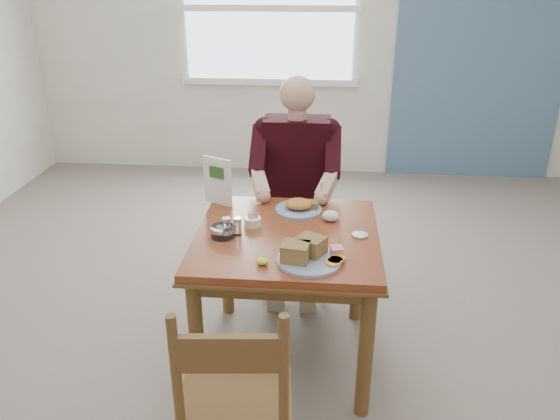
# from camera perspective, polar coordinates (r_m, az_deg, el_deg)

# --- Properties ---
(floor) EXTENTS (6.00, 6.00, 0.00)m
(floor) POSITION_cam_1_polar(r_m,az_deg,el_deg) (3.11, 0.67, -14.89)
(floor) COLOR slate
(floor) RESTS_ON ground
(wall_back) EXTENTS (5.50, 0.00, 5.50)m
(wall_back) POSITION_cam_1_polar(r_m,az_deg,el_deg) (5.44, 3.29, 18.20)
(wall_back) COLOR silver
(wall_back) RESTS_ON ground
(accent_panel) EXTENTS (1.60, 0.02, 2.80)m
(accent_panel) POSITION_cam_1_polar(r_m,az_deg,el_deg) (5.60, 20.63, 16.96)
(accent_panel) COLOR slate
(accent_panel) RESTS_ON ground
(lemon_wedge) EXTENTS (0.07, 0.06, 0.03)m
(lemon_wedge) POSITION_cam_1_polar(r_m,az_deg,el_deg) (2.42, -1.84, -5.40)
(lemon_wedge) COLOR yellow
(lemon_wedge) RESTS_ON table
(napkin) EXTENTS (0.11, 0.10, 0.06)m
(napkin) POSITION_cam_1_polar(r_m,az_deg,el_deg) (2.83, 5.31, -0.61)
(napkin) COLOR white
(napkin) RESTS_ON table
(metal_dish) EXTENTS (0.08, 0.08, 0.01)m
(metal_dish) POSITION_cam_1_polar(r_m,az_deg,el_deg) (2.70, 8.35, -2.61)
(metal_dish) COLOR silver
(metal_dish) RESTS_ON table
(window) EXTENTS (1.72, 0.04, 1.42)m
(window) POSITION_cam_1_polar(r_m,az_deg,el_deg) (5.42, -1.18, 20.33)
(window) COLOR white
(window) RESTS_ON wall_back
(table) EXTENTS (0.92, 0.92, 0.75)m
(table) POSITION_cam_1_polar(r_m,az_deg,el_deg) (2.76, 0.73, -4.52)
(table) COLOR maroon
(table) RESTS_ON ground
(chair_far) EXTENTS (0.42, 0.42, 0.95)m
(chair_far) POSITION_cam_1_polar(r_m,az_deg,el_deg) (3.54, 1.69, -0.62)
(chair_far) COLOR brown
(chair_far) RESTS_ON ground
(chair_near) EXTENTS (0.46, 0.46, 0.95)m
(chair_near) POSITION_cam_1_polar(r_m,az_deg,el_deg) (2.16, -4.69, -19.15)
(chair_near) COLOR brown
(chair_near) RESTS_ON ground
(diner) EXTENTS (0.53, 0.56, 1.39)m
(diner) POSITION_cam_1_polar(r_m,az_deg,el_deg) (3.33, 1.67, 3.93)
(diner) COLOR gray
(diner) RESTS_ON chair_far
(near_plate) EXTENTS (0.36, 0.36, 0.10)m
(near_plate) POSITION_cam_1_polar(r_m,az_deg,el_deg) (2.45, 2.90, -4.57)
(near_plate) COLOR white
(near_plate) RESTS_ON table
(far_plate) EXTENTS (0.27, 0.27, 0.07)m
(far_plate) POSITION_cam_1_polar(r_m,az_deg,el_deg) (2.94, 2.06, 0.37)
(far_plate) COLOR white
(far_plate) RESTS_ON table
(caddy) EXTENTS (0.11, 0.11, 0.06)m
(caddy) POSITION_cam_1_polar(r_m,az_deg,el_deg) (2.77, -2.88, -1.21)
(caddy) COLOR white
(caddy) RESTS_ON table
(shakers) EXTENTS (0.10, 0.05, 0.09)m
(shakers) POSITION_cam_1_polar(r_m,az_deg,el_deg) (2.68, -5.04, -1.70)
(shakers) COLOR white
(shakers) RESTS_ON table
(creamer) EXTENTS (0.13, 0.13, 0.05)m
(creamer) POSITION_cam_1_polar(r_m,az_deg,el_deg) (2.67, -6.00, -2.24)
(creamer) COLOR white
(creamer) RESTS_ON table
(menu) EXTENTS (0.17, 0.09, 0.27)m
(menu) POSITION_cam_1_polar(r_m,az_deg,el_deg) (3.01, -6.54, 3.05)
(menu) COLOR white
(menu) RESTS_ON table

